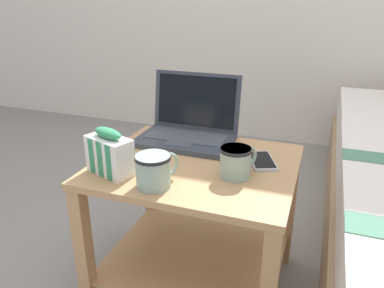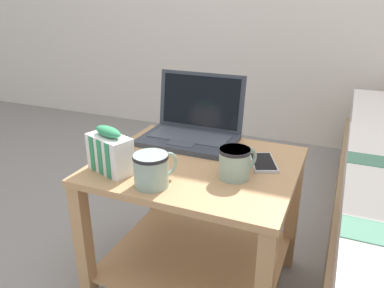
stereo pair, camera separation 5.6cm
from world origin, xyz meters
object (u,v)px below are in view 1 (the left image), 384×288
(mug_front_left, at_px, (236,161))
(snack_bag, at_px, (110,153))
(laptop, at_px, (189,127))
(cell_phone, at_px, (262,161))
(mug_front_right, at_px, (154,169))

(mug_front_left, bearing_deg, snack_bag, -163.38)
(laptop, height_order, cell_phone, laptop)
(laptop, distance_m, mug_front_right, 0.39)
(snack_bag, distance_m, cell_phone, 0.49)
(laptop, distance_m, cell_phone, 0.32)
(mug_front_left, height_order, mug_front_right, mug_front_right)
(snack_bag, bearing_deg, mug_front_right, -11.14)
(snack_bag, bearing_deg, mug_front_left, 16.62)
(snack_bag, relative_size, cell_phone, 1.00)
(mug_front_left, xyz_separation_m, mug_front_right, (-0.20, -0.14, 0.00))
(laptop, height_order, snack_bag, laptop)
(mug_front_left, relative_size, snack_bag, 0.75)
(laptop, bearing_deg, mug_front_left, -45.28)
(cell_phone, bearing_deg, mug_front_right, -133.97)
(mug_front_right, distance_m, cell_phone, 0.38)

